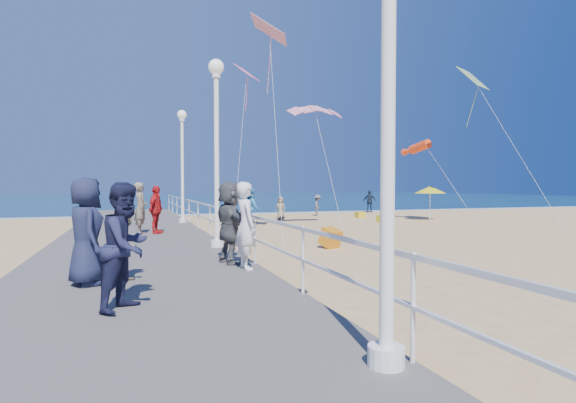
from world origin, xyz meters
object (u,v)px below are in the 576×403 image
object	(u,v)px
spectator_3	(156,210)
box_kite	(331,240)
beach_walker_b	(370,201)
beach_chair_left	(382,219)
spectator_4	(86,231)
toddler_held	(251,208)
lamp_post_mid	(217,132)
lamp_post_near	(389,25)
spectator_1	(126,243)
beach_walker_a	(318,205)
spectator_7	(126,246)
spectator_6	(141,208)
lamp_post_far	(182,154)
beach_chair_right	(360,215)
beach_walker_c	(281,208)
beach_umbrella	(430,190)
spectator_5	(230,222)
woman_holding_toddler	(246,226)

from	to	relation	value
spectator_3	box_kite	world-z (taller)	spectator_3
spectator_3	beach_walker_b	bearing A→B (deg)	-23.87
beach_chair_left	spectator_4	bearing A→B (deg)	-135.47
toddler_held	spectator_3	size ratio (longest dim) A/B	0.49
lamp_post_mid	beach_chair_left	distance (m)	15.96
box_kite	lamp_post_near	bearing A→B (deg)	-137.25
lamp_post_near	spectator_1	distance (m)	6.02
beach_walker_a	spectator_7	bearing A→B (deg)	-178.89
spectator_6	beach_chair_left	bearing A→B (deg)	-60.15
lamp_post_far	lamp_post_near	bearing A→B (deg)	-90.00
lamp_post_far	beach_chair_right	distance (m)	13.76
beach_walker_b	lamp_post_mid	bearing A→B (deg)	90.08
spectator_1	beach_chair_left	xyz separation A→B (m)	(14.07, 14.44, -0.91)
spectator_1	beach_walker_c	world-z (taller)	spectator_1
beach_walker_b	box_kite	xyz separation A→B (m)	(-11.73, -17.94, -0.60)
toddler_held	lamp_post_mid	bearing A→B (deg)	-1.94
beach_umbrella	beach_chair_right	world-z (taller)	beach_umbrella
spectator_4	beach_umbrella	distance (m)	23.48
spectator_3	beach_umbrella	bearing A→B (deg)	-43.85
spectator_7	beach_chair_left	xyz separation A→B (m)	(14.05, 16.35, -1.10)
spectator_3	box_kite	distance (m)	6.44
beach_walker_a	spectator_5	bearing A→B (deg)	-178.04
beach_umbrella	spectator_7	bearing A→B (deg)	-136.63
woman_holding_toddler	beach_walker_b	world-z (taller)	woman_holding_toddler
lamp_post_mid	toddler_held	world-z (taller)	lamp_post_mid
spectator_7	beach_chair_left	size ratio (longest dim) A/B	3.26
lamp_post_near	lamp_post_mid	size ratio (longest dim) A/B	1.00
spectator_5	spectator_6	xyz separation A→B (m)	(-1.77, 7.19, 0.01)
beach_walker_a	beach_walker_b	distance (m)	6.16
spectator_5	spectator_7	size ratio (longest dim) A/B	1.03
spectator_5	spectator_7	world-z (taller)	spectator_5
spectator_3	beach_walker_a	bearing A→B (deg)	-17.88
spectator_1	spectator_4	size ratio (longest dim) A/B	0.75
woman_holding_toddler	spectator_4	bearing A→B (deg)	96.75
spectator_3	box_kite	size ratio (longest dim) A/B	2.92
lamp_post_far	woman_holding_toddler	size ratio (longest dim) A/B	2.91
box_kite	beach_chair_right	world-z (taller)	box_kite
spectator_3	beach_walker_c	world-z (taller)	spectator_3
beach_walker_c	beach_chair_left	bearing A→B (deg)	10.54
toddler_held	spectator_6	size ratio (longest dim) A/B	0.45
spectator_4	box_kite	bearing A→B (deg)	-67.18
woman_holding_toddler	box_kite	xyz separation A→B (m)	(4.19, 4.87, -1.02)
lamp_post_far	beach_umbrella	size ratio (longest dim) A/B	2.49
lamp_post_near	spectator_7	size ratio (longest dim) A/B	2.96
spectator_6	spectator_7	xyz separation A→B (m)	(-0.40, -10.41, -0.04)
spectator_7	lamp_post_mid	bearing A→B (deg)	12.47
lamp_post_mid	lamp_post_far	xyz separation A→B (m)	(0.00, 9.00, 0.00)
lamp_post_near	spectator_6	world-z (taller)	lamp_post_near
woman_holding_toddler	beach_walker_a	world-z (taller)	woman_holding_toddler
lamp_post_mid	spectator_4	bearing A→B (deg)	-126.35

